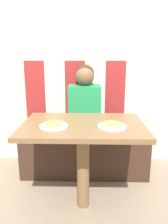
{
  "coord_description": "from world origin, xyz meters",
  "views": [
    {
      "loc": [
        0.05,
        -1.59,
        1.22
      ],
      "look_at": [
        0.0,
        0.3,
        0.73
      ],
      "focal_mm": 35.0,
      "sensor_mm": 36.0,
      "label": 1
    }
  ],
  "objects_px": {
    "pizza_right": "(112,124)",
    "plate_right": "(112,126)",
    "plate_left": "(54,126)",
    "pizza_left": "(54,124)",
    "person": "(85,99)"
  },
  "relations": [
    {
      "from": "plate_left",
      "to": "pizza_left",
      "type": "distance_m",
      "value": 0.02
    },
    {
      "from": "plate_left",
      "to": "plate_right",
      "type": "height_order",
      "value": "same"
    },
    {
      "from": "person",
      "to": "plate_right",
      "type": "height_order",
      "value": "person"
    },
    {
      "from": "plate_right",
      "to": "pizza_left",
      "type": "distance_m",
      "value": 0.42
    },
    {
      "from": "person",
      "to": "pizza_left",
      "type": "xyz_separation_m",
      "value": [
        -0.21,
        -0.68,
        -0.05
      ]
    },
    {
      "from": "pizza_left",
      "to": "pizza_right",
      "type": "height_order",
      "value": "same"
    },
    {
      "from": "person",
      "to": "plate_left",
      "type": "relative_size",
      "value": 3.24
    },
    {
      "from": "pizza_left",
      "to": "plate_left",
      "type": "bearing_deg",
      "value": 0.0
    },
    {
      "from": "person",
      "to": "pizza_left",
      "type": "bearing_deg",
      "value": -107.23
    },
    {
      "from": "plate_left",
      "to": "plate_right",
      "type": "bearing_deg",
      "value": 0.0
    },
    {
      "from": "person",
      "to": "pizza_right",
      "type": "relative_size",
      "value": 4.81
    },
    {
      "from": "pizza_right",
      "to": "pizza_left",
      "type": "bearing_deg",
      "value": 180.0
    },
    {
      "from": "person",
      "to": "plate_right",
      "type": "relative_size",
      "value": 3.24
    },
    {
      "from": "pizza_right",
      "to": "plate_right",
      "type": "bearing_deg",
      "value": 0.0
    },
    {
      "from": "plate_left",
      "to": "pizza_right",
      "type": "distance_m",
      "value": 0.42
    }
  ]
}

